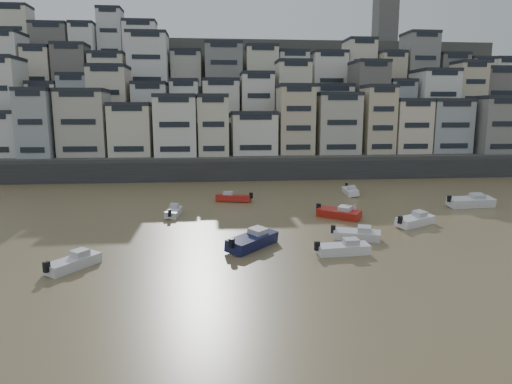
{
  "coord_description": "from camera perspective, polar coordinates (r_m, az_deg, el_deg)",
  "views": [
    {
      "loc": [
        2.95,
        -17.56,
        12.56
      ],
      "look_at": [
        7.63,
        30.0,
        4.0
      ],
      "focal_mm": 32.0,
      "sensor_mm": 36.0,
      "label": 1
    }
  ],
  "objects": [
    {
      "name": "harbor_wall",
      "position": [
        83.56,
        -0.73,
        2.72
      ],
      "size": [
        140.0,
        3.0,
        3.5
      ],
      "primitive_type": "cube",
      "color": "#38383A",
      "rests_on": "ground"
    },
    {
      "name": "hillside",
      "position": [
        122.97,
        -0.12,
        10.36
      ],
      "size": [
        141.04,
        66.0,
        50.0
      ],
      "color": "#4C4C47",
      "rests_on": "ground"
    },
    {
      "name": "boat_a",
      "position": [
        41.31,
        10.85,
        -6.72
      ],
      "size": [
        5.23,
        2.1,
        1.39
      ],
      "primitive_type": null,
      "rotation": [
        0.0,
        0.0,
        0.09
      ],
      "color": "silver",
      "rests_on": "ground"
    },
    {
      "name": "boat_b",
      "position": [
        46.08,
        12.53,
        -5.04
      ],
      "size": [
        5.2,
        3.26,
        1.35
      ],
      "primitive_type": null,
      "rotation": [
        0.0,
        0.0,
        -0.36
      ],
      "color": "silver",
      "rests_on": "ground"
    },
    {
      "name": "boat_c",
      "position": [
        42.39,
        -0.45,
        -5.83
      ],
      "size": [
        5.87,
        6.28,
        1.77
      ],
      "primitive_type": null,
      "rotation": [
        0.0,
        0.0,
        0.85
      ],
      "color": "#151943",
      "rests_on": "ground"
    },
    {
      "name": "boat_d",
      "position": [
        53.43,
        19.29,
        -3.18
      ],
      "size": [
        5.76,
        4.36,
        1.53
      ],
      "primitive_type": null,
      "rotation": [
        0.0,
        0.0,
        0.52
      ],
      "color": "white",
      "rests_on": "ground"
    },
    {
      "name": "boat_e",
      "position": [
        54.72,
        10.32,
        -2.45
      ],
      "size": [
        5.53,
        5.1,
        1.55
      ],
      "primitive_type": null,
      "rotation": [
        0.0,
        0.0,
        -0.71
      ],
      "color": "#AB1E15",
      "rests_on": "ground"
    },
    {
      "name": "boat_f",
      "position": [
        56.01,
        -10.28,
        -2.29
      ],
      "size": [
        2.06,
        4.93,
        1.31
      ],
      "primitive_type": null,
      "rotation": [
        0.0,
        0.0,
        1.47
      ],
      "color": "silver",
      "rests_on": "ground"
    },
    {
      "name": "boat_g",
      "position": [
        66.31,
        25.28,
        -0.95
      ],
      "size": [
        6.83,
        2.71,
        1.82
      ],
      "primitive_type": null,
      "rotation": [
        0.0,
        0.0,
        0.08
      ],
      "color": "silver",
      "rests_on": "ground"
    },
    {
      "name": "boat_h",
      "position": [
        63.86,
        -2.83,
        -0.54
      ],
      "size": [
        5.58,
        3.09,
        1.45
      ],
      "primitive_type": null,
      "rotation": [
        0.0,
        0.0,
        2.87
      ],
      "color": "#B01D15",
      "rests_on": "ground"
    },
    {
      "name": "boat_i",
      "position": [
        70.21,
        11.7,
        0.23
      ],
      "size": [
        2.07,
        5.4,
        1.44
      ],
      "primitive_type": null,
      "rotation": [
        0.0,
        0.0,
        -1.64
      ],
      "color": "white",
      "rests_on": "ground"
    },
    {
      "name": "boat_j",
      "position": [
        39.85,
        -21.89,
        -7.93
      ],
      "size": [
        4.27,
        5.11,
        1.38
      ],
      "primitive_type": null,
      "rotation": [
        0.0,
        0.0,
        0.96
      ],
      "color": "silver",
      "rests_on": "ground"
    },
    {
      "name": "person_pink",
      "position": [
        54.72,
        12.2,
        -2.41
      ],
      "size": [
        0.44,
        0.44,
        1.74
      ],
      "primitive_type": null,
      "color": "#F4ACC4",
      "rests_on": "ground"
    }
  ]
}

